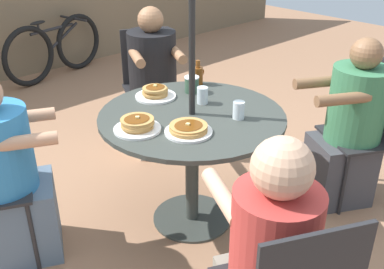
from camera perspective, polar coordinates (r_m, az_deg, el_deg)
ground_plane at (r=2.98m, az=-0.00°, el=-10.57°), size 12.00×12.00×0.00m
patio_table at (r=2.65m, az=-0.00°, el=0.10°), size 1.08×1.08×0.75m
umbrella_pole at (r=2.49m, az=-0.00°, el=8.73°), size 0.04×0.04×2.07m
patio_chair_north at (r=3.78m, az=-5.44°, el=7.02°), size 0.57×0.57×0.93m
diner_north at (r=3.62m, az=-4.84°, el=5.92°), size 0.55×0.60×1.16m
diner_east at (r=2.64m, az=-22.37°, el=-5.46°), size 0.58×0.54×1.10m
diner_south at (r=1.91m, az=9.63°, el=-16.51°), size 0.52×0.60×1.12m
patio_chair_west at (r=3.18m, az=22.06°, el=1.08°), size 0.58×0.58×0.93m
diner_west at (r=3.09m, az=19.26°, el=0.38°), size 0.62×0.56×1.13m
pancake_plate_a at (r=2.82m, az=-4.66°, el=5.25°), size 0.26×0.26×0.08m
pancake_plate_b at (r=2.36m, az=-0.46°, el=0.65°), size 0.26×0.26×0.06m
pancake_plate_c at (r=2.41m, az=-6.95°, el=1.19°), size 0.26×0.26×0.08m
syrup_bottle at (r=3.02m, az=0.77°, el=7.56°), size 0.09×0.07×0.17m
coffee_cup at (r=2.89m, az=-0.03°, el=6.38°), size 0.09×0.09×0.10m
drinking_glass_a at (r=2.72m, az=1.34°, el=5.00°), size 0.07×0.07×0.10m
drinking_glass_b at (r=2.53m, az=5.95°, el=3.10°), size 0.07×0.07×0.10m
bicycle at (r=5.56m, az=-17.01°, el=10.47°), size 1.39×0.47×0.69m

